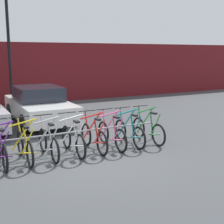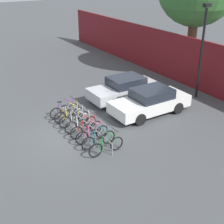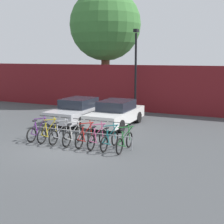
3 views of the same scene
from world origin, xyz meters
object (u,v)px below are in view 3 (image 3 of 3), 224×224
at_px(bicycle_red, 85,137).
at_px(bicycle_teal, 110,140).
at_px(bicycle_green, 125,142).
at_px(lamp_post, 136,67).
at_px(bike_rack, 81,133).
at_px(car_white, 116,113).
at_px(car_silver, 78,111).
at_px(bicycle_yellow, 49,133).
at_px(bicycle_silver, 60,134).
at_px(tree_behind_hoarding, 105,25).
at_px(bicycle_white, 73,136).
at_px(bicycle_pink, 97,138).
at_px(bicycle_purple, 39,131).

relative_size(bicycle_red, bicycle_teal, 1.00).
bearing_deg(bicycle_green, lamp_post, 107.88).
xyz_separation_m(bicycle_teal, bicycle_green, (0.66, 0.00, 0.00)).
relative_size(bike_rack, car_white, 1.08).
height_order(bicycle_green, car_silver, car_silver).
relative_size(bicycle_yellow, bicycle_silver, 1.00).
bearing_deg(car_silver, bicycle_red, -55.88).
xyz_separation_m(lamp_post, tree_behind_hoarding, (-3.52, 2.80, 3.01)).
bearing_deg(bicycle_teal, bicycle_white, 176.03).
height_order(bicycle_pink, lamp_post, lamp_post).
height_order(bicycle_purple, car_silver, car_silver).
bearing_deg(bicycle_yellow, bicycle_pink, 0.39).
height_order(bicycle_red, tree_behind_hoarding, tree_behind_hoarding).
relative_size(bicycle_red, bicycle_green, 1.00).
bearing_deg(bicycle_white, bicycle_green, 1.72).
xyz_separation_m(bicycle_pink, tree_behind_hoarding, (-4.78, 10.77, 5.72)).
bearing_deg(bicycle_white, bicycle_yellow, -178.28).
distance_m(bicycle_yellow, car_white, 4.39).
height_order(bicycle_yellow, tree_behind_hoarding, tree_behind_hoarding).
xyz_separation_m(bicycle_white, car_silver, (-2.13, 4.04, 0.31)).
distance_m(bicycle_purple, bicycle_yellow, 0.56).
distance_m(bicycle_yellow, bicycle_pink, 2.43).
relative_size(bicycle_teal, tree_behind_hoarding, 0.19).
distance_m(bicycle_yellow, bicycle_silver, 0.60).
bearing_deg(tree_behind_hoarding, bicycle_pink, -66.08).
height_order(bicycle_green, tree_behind_hoarding, tree_behind_hoarding).
bearing_deg(bicycle_red, bicycle_purple, 178.64).
height_order(bicycle_silver, bicycle_pink, same).
distance_m(bicycle_pink, lamp_post, 8.52).
bearing_deg(lamp_post, tree_behind_hoarding, 141.50).
xyz_separation_m(bicycle_white, lamp_post, (-0.10, 7.97, 2.71)).
bearing_deg(car_silver, bicycle_green, -41.68).
relative_size(bicycle_white, bicycle_green, 1.00).
height_order(bicycle_purple, tree_behind_hoarding, tree_behind_hoarding).
height_order(car_silver, car_white, same).
relative_size(bike_rack, lamp_post, 0.87).
height_order(bicycle_silver, bicycle_red, same).
distance_m(bicycle_green, lamp_post, 8.79).
height_order(bicycle_teal, tree_behind_hoarding, tree_behind_hoarding).
distance_m(car_white, tree_behind_hoarding, 9.38).
height_order(bicycle_yellow, car_silver, car_silver).
xyz_separation_m(bicycle_yellow, bicycle_green, (3.67, 0.00, 0.00)).
relative_size(bicycle_purple, bicycle_yellow, 1.00).
distance_m(bicycle_teal, tree_behind_hoarding, 13.32).
distance_m(bicycle_purple, bicycle_red, 2.43).
relative_size(bicycle_purple, bicycle_white, 1.00).
bearing_deg(bicycle_white, lamp_post, 92.43).
height_order(bike_rack, bicycle_green, bicycle_green).
xyz_separation_m(bicycle_purple, bicycle_silver, (1.16, 0.00, 0.00)).
bearing_deg(lamp_post, bicycle_teal, -77.01).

